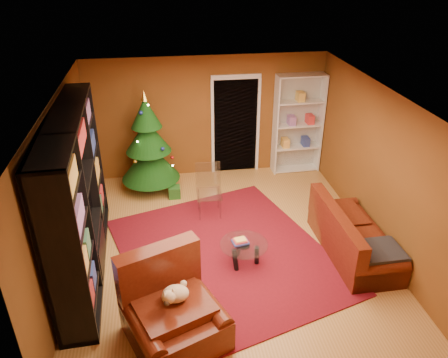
{
  "coord_description": "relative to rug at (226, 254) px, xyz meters",
  "views": [
    {
      "loc": [
        -0.96,
        -6.0,
        4.51
      ],
      "look_at": [
        0.0,
        0.4,
        1.05
      ],
      "focal_mm": 35.0,
      "sensor_mm": 36.0,
      "label": 1
    }
  ],
  "objects": [
    {
      "name": "media_unit",
      "position": [
        -2.2,
        0.05,
        1.25
      ],
      "size": [
        0.65,
        3.3,
        2.51
      ],
      "primitive_type": null,
      "rotation": [
        0.0,
        0.0,
        0.05
      ],
      "color": "black",
      "rests_on": "floor"
    },
    {
      "name": "christmas_tree",
      "position": [
        -1.19,
        2.45,
        1.02
      ],
      "size": [
        1.39,
        1.39,
        2.12
      ],
      "primitive_type": null,
      "rotation": [
        0.0,
        0.0,
        0.19
      ],
      "color": "#0C360C",
      "rests_on": "floor"
    },
    {
      "name": "white_bookshelf",
      "position": [
        2.03,
        2.87,
        1.08
      ],
      "size": [
        1.05,
        0.4,
        2.24
      ],
      "primitive_type": null,
      "rotation": [
        0.0,
        0.0,
        0.02
      ],
      "color": "white",
      "rests_on": "floor"
    },
    {
      "name": "coffee_table",
      "position": [
        0.25,
        -0.26,
        0.19
      ],
      "size": [
        0.88,
        0.88,
        0.48
      ],
      "primitive_type": null,
      "rotation": [
        0.0,
        0.0,
        0.17
      ],
      "color": "gray",
      "rests_on": "rug"
    },
    {
      "name": "rug",
      "position": [
        0.0,
        0.0,
        0.0
      ],
      "size": [
        4.08,
        4.42,
        0.02
      ],
      "primitive_type": "cube",
      "rotation": [
        0.0,
        0.0,
        0.3
      ],
      "color": "maroon",
      "rests_on": "floor"
    },
    {
      "name": "ceiling",
      "position": [
        0.08,
        0.3,
        2.61
      ],
      "size": [
        5.0,
        5.5,
        0.05
      ],
      "primitive_type": "cube",
      "color": "silver",
      "rests_on": "wall_back"
    },
    {
      "name": "acrylic_chair",
      "position": [
        -0.12,
        1.25,
        0.44
      ],
      "size": [
        0.48,
        0.53,
        0.91
      ],
      "primitive_type": null,
      "rotation": [
        0.0,
        0.0,
        -0.04
      ],
      "color": "#66605B",
      "rests_on": "rug"
    },
    {
      "name": "gift_box_green",
      "position": [
        -0.74,
        2.02,
        0.11
      ],
      "size": [
        0.24,
        0.24,
        0.23
      ],
      "primitive_type": "cube",
      "rotation": [
        0.0,
        0.0,
        0.02
      ],
      "color": "#1B5218",
      "rests_on": "floor"
    },
    {
      "name": "gift_box_red",
      "position": [
        -1.22,
        2.89,
        0.09
      ],
      "size": [
        0.25,
        0.25,
        0.2
      ],
      "primitive_type": "cube",
      "rotation": [
        0.0,
        0.0,
        0.25
      ],
      "color": "maroon",
      "rests_on": "floor"
    },
    {
      "name": "armchair",
      "position": [
        -0.9,
        -1.63,
        0.47
      ],
      "size": [
        1.59,
        1.59,
        0.95
      ],
      "primitive_type": null,
      "rotation": [
        0.0,
        0.0,
        0.39
      ],
      "color": "#4A170B",
      "rests_on": "rug"
    },
    {
      "name": "sofa",
      "position": [
        2.1,
        -0.24,
        0.41
      ],
      "size": [
        0.91,
        1.97,
        0.84
      ],
      "primitive_type": null,
      "rotation": [
        0.0,
        0.0,
        1.59
      ],
      "color": "#4A170B",
      "rests_on": "rug"
    },
    {
      "name": "dog",
      "position": [
        -0.87,
        -1.57,
        0.7
      ],
      "size": [
        0.48,
        0.43,
        0.31
      ],
      "primitive_type": null,
      "rotation": [
        0.0,
        0.0,
        0.39
      ],
      "color": "beige",
      "rests_on": "armchair"
    },
    {
      "name": "wall_left",
      "position": [
        -2.45,
        0.3,
        1.29
      ],
      "size": [
        0.05,
        5.5,
        2.6
      ],
      "primitive_type": "cube",
      "color": "brown",
      "rests_on": "ground"
    },
    {
      "name": "wall_right",
      "position": [
        2.6,
        0.3,
        1.29
      ],
      "size": [
        0.05,
        5.5,
        2.6
      ],
      "primitive_type": "cube",
      "color": "brown",
      "rests_on": "ground"
    },
    {
      "name": "wall_back",
      "position": [
        0.08,
        3.07,
        1.29
      ],
      "size": [
        5.0,
        0.05,
        2.6
      ],
      "primitive_type": "cube",
      "color": "brown",
      "rests_on": "ground"
    },
    {
      "name": "doorway",
      "position": [
        0.68,
        3.03,
        1.04
      ],
      "size": [
        1.06,
        0.6,
        2.16
      ],
      "primitive_type": null,
      "color": "black",
      "rests_on": "floor"
    },
    {
      "name": "floor",
      "position": [
        0.08,
        0.3,
        -0.04
      ],
      "size": [
        5.0,
        5.5,
        0.05
      ],
      "primitive_type": "cube",
      "color": "#B07838",
      "rests_on": "ground"
    }
  ]
}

